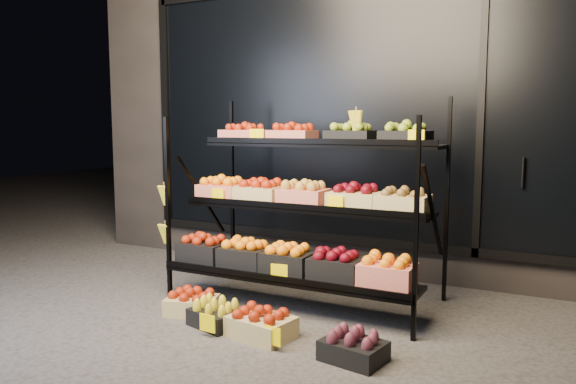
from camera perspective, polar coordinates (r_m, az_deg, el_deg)
The scene contains 9 objects.
ground at distance 4.18m, azimuth -2.20°, elevation -13.28°, with size 24.00×24.00×0.00m, color #514F4C.
building at distance 6.31m, azimuth 9.50°, elevation 9.60°, with size 6.00×2.08×3.50m.
display_rack at distance 4.51m, azimuth 1.33°, elevation -1.44°, with size 2.18×1.02×1.67m.
tag_floor_a at distance 3.96m, azimuth -8.19°, elevation -13.59°, with size 0.13×0.01×0.12m, color #FFDD00.
tag_floor_b at distance 3.70m, azimuth -1.57°, elevation -14.97°, with size 0.13×0.01×0.12m, color #FFDD00.
floor_crate_left at distance 4.43m, azimuth -9.76°, elevation -10.96°, with size 0.43×0.37×0.19m.
floor_crate_midleft at distance 4.14m, azimuth -7.39°, elevation -12.22°, with size 0.41×0.35×0.19m.
floor_crate_midright at distance 3.91m, azimuth -2.73°, elevation -13.17°, with size 0.47×0.38×0.21m.
floor_crate_right at distance 3.57m, azimuth 6.66°, elevation -15.35°, with size 0.41×0.34×0.19m.
Camera 1 is at (1.93, -3.41, 1.44)m, focal length 35.00 mm.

